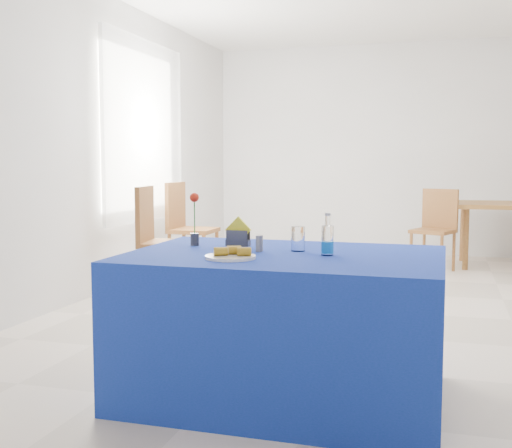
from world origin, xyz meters
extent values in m
plane|color=beige|center=(0.00, 0.00, 0.00)|extent=(7.00, 7.00, 0.00)
plane|color=silver|center=(0.00, 3.50, 1.40)|extent=(5.00, 0.00, 5.00)
plane|color=silver|center=(0.00, -3.50, 1.40)|extent=(5.00, 0.00, 5.00)
plane|color=silver|center=(-2.50, 0.00, 1.40)|extent=(0.00, 7.00, 7.00)
cube|color=white|center=(-2.47, 0.80, 1.55)|extent=(0.04, 1.50, 1.60)
cube|color=white|center=(-2.40, 0.80, 1.55)|extent=(0.04, 1.75, 1.85)
cylinder|color=silver|center=(-0.41, -2.34, 0.77)|extent=(0.25, 0.25, 0.01)
cylinder|color=white|center=(-0.15, -1.99, 0.82)|extent=(0.07, 0.07, 0.13)
cylinder|color=slate|center=(-0.34, -2.05, 0.80)|extent=(0.03, 0.03, 0.08)
cylinder|color=slate|center=(-0.34, -2.08, 0.80)|extent=(0.03, 0.03, 0.08)
cube|color=navy|center=(-0.20, -2.09, 0.38)|extent=(1.60, 1.10, 0.76)
cylinder|color=white|center=(0.02, -2.10, 0.83)|extent=(0.06, 0.06, 0.15)
cylinder|color=blue|center=(0.02, -2.10, 0.80)|extent=(0.06, 0.06, 0.06)
cylinder|color=silver|center=(0.02, -2.10, 0.94)|extent=(0.03, 0.03, 0.05)
cylinder|color=silver|center=(0.02, -2.10, 0.97)|extent=(0.03, 0.03, 0.01)
cube|color=#3C3C42|center=(-0.52, -1.88, 0.78)|extent=(0.14, 0.06, 0.03)
cube|color=#38383D|center=(-0.52, -1.91, 0.81)|extent=(0.12, 0.01, 0.09)
cube|color=#39393E|center=(-0.52, -1.86, 0.81)|extent=(0.12, 0.01, 0.09)
cube|color=yellow|center=(-0.52, -1.88, 0.85)|extent=(0.15, 0.02, 0.15)
cylinder|color=#29292F|center=(-0.76, -1.94, 0.80)|extent=(0.05, 0.05, 0.07)
cylinder|color=#1A6921|center=(-0.76, -1.94, 0.91)|extent=(0.01, 0.01, 0.22)
sphere|color=red|center=(-0.76, -1.94, 1.03)|extent=(0.05, 0.05, 0.05)
cylinder|color=olive|center=(0.83, 2.37, 0.35)|extent=(0.06, 0.06, 0.71)
cylinder|color=#98552C|center=(0.81, 3.07, 0.35)|extent=(0.06, 0.06, 0.71)
cylinder|color=#975A2B|center=(0.24, 2.03, 0.22)|extent=(0.04, 0.04, 0.44)
cylinder|color=#975A2B|center=(0.57, 1.90, 0.22)|extent=(0.04, 0.04, 0.44)
cylinder|color=#975A2B|center=(0.37, 2.36, 0.22)|extent=(0.04, 0.04, 0.44)
cylinder|color=#975A2B|center=(0.70, 2.23, 0.22)|extent=(0.04, 0.04, 0.44)
cube|color=#975A2B|center=(0.47, 2.13, 0.46)|extent=(0.54, 0.54, 0.04)
cube|color=#975A2B|center=(0.54, 2.30, 0.70)|extent=(0.40, 0.19, 0.45)
cylinder|color=#975A2B|center=(-1.55, -0.22, 0.24)|extent=(0.04, 0.04, 0.49)
cylinder|color=#975A2B|center=(-1.62, 0.17, 0.24)|extent=(0.04, 0.04, 0.49)
cylinder|color=#975A2B|center=(-1.94, -0.28, 0.24)|extent=(0.04, 0.04, 0.49)
cylinder|color=#975A2B|center=(-2.00, 0.10, 0.24)|extent=(0.04, 0.04, 0.49)
cube|color=#975A2B|center=(-1.78, -0.06, 0.50)|extent=(0.53, 0.53, 0.04)
cube|color=#975A2B|center=(-1.98, -0.09, 0.77)|extent=(0.12, 0.45, 0.50)
cylinder|color=#975A2B|center=(-1.79, 0.87, 0.24)|extent=(0.04, 0.04, 0.49)
cylinder|color=#975A2B|center=(-1.79, 1.26, 0.24)|extent=(0.04, 0.04, 0.49)
cylinder|color=#975A2B|center=(-2.18, 0.87, 0.24)|extent=(0.04, 0.04, 0.49)
cylinder|color=#975A2B|center=(-2.18, 1.26, 0.24)|extent=(0.04, 0.04, 0.49)
cube|color=#975A2B|center=(-1.99, 1.06, 0.50)|extent=(0.45, 0.45, 0.04)
cube|color=#975A2B|center=(-2.19, 1.06, 0.77)|extent=(0.04, 0.45, 0.50)
cylinder|color=yellow|center=(-0.45, -2.37, 0.80)|extent=(0.08, 0.07, 0.04)
cylinder|color=beige|center=(-0.42, -2.35, 0.80)|extent=(0.02, 0.03, 0.03)
cylinder|color=yellow|center=(-0.34, -2.34, 0.80)|extent=(0.08, 0.06, 0.04)
cylinder|color=beige|center=(-0.31, -2.33, 0.80)|extent=(0.02, 0.03, 0.03)
cylinder|color=yellow|center=(-0.41, -2.30, 0.80)|extent=(0.08, 0.07, 0.04)
cylinder|color=beige|center=(-0.38, -2.28, 0.80)|extent=(0.02, 0.03, 0.03)
camera|label=1|loc=(0.59, -5.28, 1.23)|focal=45.00mm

